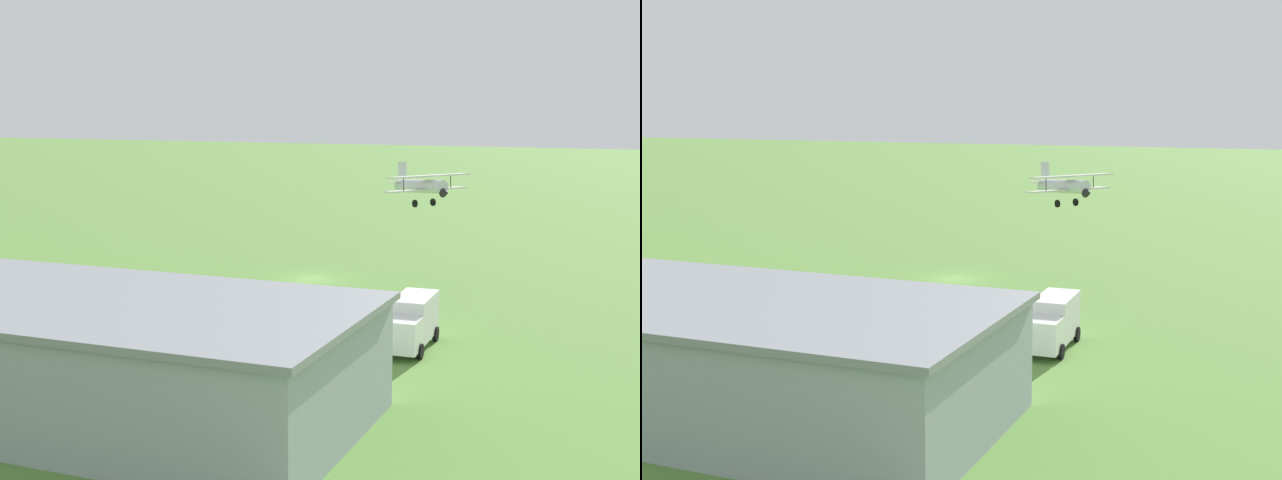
# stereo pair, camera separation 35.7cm
# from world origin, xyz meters

# --- Properties ---
(ground_plane) EXTENTS (400.00, 400.00, 0.00)m
(ground_plane) POSITION_xyz_m (0.00, 0.00, 0.00)
(ground_plane) COLOR #568438
(hangar) EXTENTS (37.18, 15.87, 6.00)m
(hangar) POSITION_xyz_m (3.75, 34.81, 3.01)
(hangar) COLOR #99A3AD
(hangar) RESTS_ON ground_plane
(biplane) EXTENTS (7.19, 7.19, 3.62)m
(biplane) POSITION_xyz_m (-9.34, -1.55, 8.32)
(biplane) COLOR silver
(truck_delivery_white) EXTENTS (2.58, 6.63, 3.25)m
(truck_delivery_white) POSITION_xyz_m (-13.07, 18.39, 1.73)
(truck_delivery_white) COLOR silver
(truck_delivery_white) RESTS_ON ground_plane
(person_by_parked_cars) EXTENTS (0.49, 0.49, 1.68)m
(person_by_parked_cars) POSITION_xyz_m (12.75, 15.58, 0.84)
(person_by_parked_cars) COLOR #B23333
(person_by_parked_cars) RESTS_ON ground_plane
(person_walking_on_apron) EXTENTS (0.53, 0.53, 1.69)m
(person_walking_on_apron) POSITION_xyz_m (18.32, 16.47, 0.84)
(person_walking_on_apron) COLOR #33723F
(person_walking_on_apron) RESTS_ON ground_plane
(person_near_hangar_door) EXTENTS (0.53, 0.53, 1.73)m
(person_near_hangar_door) POSITION_xyz_m (17.28, 15.53, 0.87)
(person_near_hangar_door) COLOR #33723F
(person_near_hangar_door) RESTS_ON ground_plane
(person_at_fence_line) EXTENTS (0.38, 0.38, 1.54)m
(person_at_fence_line) POSITION_xyz_m (16.60, 18.48, 0.76)
(person_at_fence_line) COLOR #3F3F47
(person_at_fence_line) RESTS_ON ground_plane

